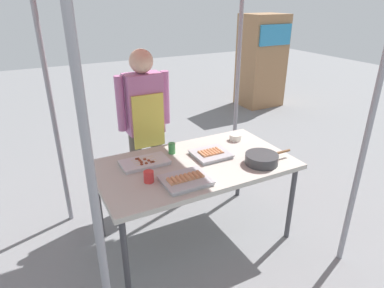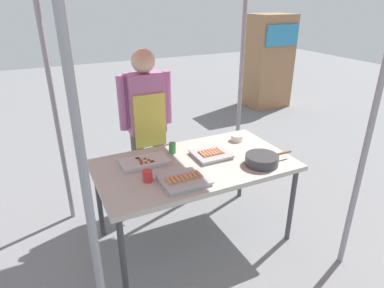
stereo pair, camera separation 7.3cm
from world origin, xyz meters
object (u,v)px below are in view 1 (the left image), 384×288
(cooking_wok, at_px, (262,159))
(drink_cup_near_edge, at_px, (149,177))
(tray_pork_links, at_px, (186,180))
(condiment_bowl, at_px, (235,137))
(tray_grilled_sausages, at_px, (211,154))
(neighbor_stall_left, at_px, (261,61))
(tray_meat_skewers, at_px, (145,162))
(vendor_woman, at_px, (145,119))
(stall_table, at_px, (195,169))
(drink_cup_by_wok, at_px, (172,148))

(cooking_wok, xyz_separation_m, drink_cup_near_edge, (-0.92, 0.15, -0.00))
(cooking_wok, bearing_deg, drink_cup_near_edge, 170.85)
(tray_pork_links, bearing_deg, condiment_bowl, 32.25)
(tray_grilled_sausages, height_order, drink_cup_near_edge, drink_cup_near_edge)
(neighbor_stall_left, bearing_deg, tray_meat_skewers, -140.33)
(vendor_woman, bearing_deg, condiment_bowl, 146.86)
(stall_table, distance_m, neighbor_stall_left, 4.27)
(stall_table, xyz_separation_m, neighbor_stall_left, (3.04, 3.00, 0.16))
(stall_table, bearing_deg, condiment_bowl, 23.20)
(condiment_bowl, bearing_deg, tray_pork_links, -147.75)
(condiment_bowl, distance_m, drink_cup_near_edge, 1.07)
(condiment_bowl, bearing_deg, tray_grilled_sausages, -153.53)
(tray_pork_links, distance_m, condiment_bowl, 0.91)
(tray_grilled_sausages, xyz_separation_m, vendor_woman, (-0.34, 0.66, 0.17))
(tray_pork_links, height_order, condiment_bowl, condiment_bowl)
(stall_table, bearing_deg, drink_cup_near_edge, -165.75)
(tray_grilled_sausages, relative_size, vendor_woman, 0.19)
(vendor_woman, bearing_deg, neighbor_stall_left, -144.51)
(tray_meat_skewers, xyz_separation_m, drink_cup_near_edge, (-0.07, -0.28, 0.03))
(cooking_wok, bearing_deg, tray_grilled_sausages, 133.65)
(tray_pork_links, relative_size, neighbor_stall_left, 0.20)
(stall_table, relative_size, tray_pork_links, 4.65)
(tray_meat_skewers, height_order, vendor_woman, vendor_woman)
(stall_table, relative_size, drink_cup_near_edge, 18.56)
(tray_pork_links, xyz_separation_m, cooking_wok, (0.69, -0.02, 0.02))
(cooking_wok, distance_m, drink_cup_by_wok, 0.77)
(tray_meat_skewers, relative_size, vendor_woman, 0.24)
(vendor_woman, bearing_deg, stall_table, 102.62)
(stall_table, bearing_deg, vendor_woman, 102.62)
(tray_pork_links, distance_m, drink_cup_near_edge, 0.27)
(stall_table, relative_size, neighbor_stall_left, 0.94)
(condiment_bowl, relative_size, drink_cup_near_edge, 1.31)
(drink_cup_near_edge, bearing_deg, cooking_wok, -9.15)
(stall_table, height_order, vendor_woman, vendor_woman)
(cooking_wok, height_order, drink_cup_near_edge, drink_cup_near_edge)
(cooking_wok, xyz_separation_m, vendor_woman, (-0.64, 0.98, 0.14))
(tray_pork_links, relative_size, drink_cup_by_wok, 3.59)
(drink_cup_by_wok, bearing_deg, vendor_woman, 98.60)
(condiment_bowl, distance_m, vendor_woman, 0.88)
(tray_grilled_sausages, xyz_separation_m, drink_cup_by_wok, (-0.27, 0.20, 0.03))
(tray_grilled_sausages, height_order, condiment_bowl, condiment_bowl)
(stall_table, distance_m, tray_meat_skewers, 0.42)
(stall_table, height_order, tray_meat_skewers, tray_meat_skewers)
(tray_meat_skewers, height_order, drink_cup_by_wok, drink_cup_by_wok)
(stall_table, xyz_separation_m, vendor_woman, (-0.16, 0.72, 0.24))
(tray_grilled_sausages, xyz_separation_m, condiment_bowl, (0.38, 0.19, 0.01))
(tray_pork_links, bearing_deg, neighbor_stall_left, 44.96)
(drink_cup_by_wok, distance_m, vendor_woman, 0.49)
(tray_meat_skewers, bearing_deg, tray_pork_links, -67.90)
(tray_meat_skewers, bearing_deg, condiment_bowl, 4.59)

